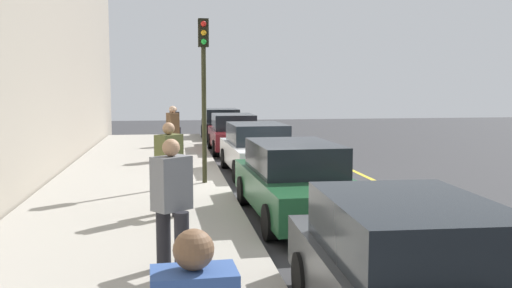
{
  "coord_description": "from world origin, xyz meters",
  "views": [
    {
      "loc": [
        14.88,
        -2.39,
        2.66
      ],
      "look_at": [
        -0.9,
        0.01,
        0.97
      ],
      "focal_mm": 38.83,
      "sensor_mm": 36.0,
      "label": 1
    }
  ],
  "objects_px": {
    "parked_car_black": "(222,124)",
    "traffic_light_pole": "(204,72)",
    "parked_car_charcoal": "(414,277)",
    "pedestrian_black_coat": "(175,125)",
    "pedestrian_grey_coat": "(172,201)",
    "rolling_suitcase": "(168,151)",
    "parked_car_white": "(258,149)",
    "parked_car_green": "(296,181)",
    "parked_car_maroon": "(234,133)",
    "pedestrian_brown_coat": "(173,131)",
    "pedestrian_olive_coat": "(169,166)"
  },
  "relations": [
    {
      "from": "parked_car_black",
      "to": "pedestrian_black_coat",
      "type": "xyz_separation_m",
      "value": [
        3.91,
        -2.33,
        0.26
      ]
    },
    {
      "from": "parked_car_maroon",
      "to": "parked_car_green",
      "type": "height_order",
      "value": "same"
    },
    {
      "from": "pedestrian_black_coat",
      "to": "parked_car_white",
      "type": "bearing_deg",
      "value": 19.25
    },
    {
      "from": "parked_car_maroon",
      "to": "parked_car_charcoal",
      "type": "height_order",
      "value": "same"
    },
    {
      "from": "parked_car_charcoal",
      "to": "pedestrian_brown_coat",
      "type": "relative_size",
      "value": 2.42
    },
    {
      "from": "parked_car_white",
      "to": "parked_car_green",
      "type": "height_order",
      "value": "same"
    },
    {
      "from": "parked_car_black",
      "to": "pedestrian_grey_coat",
      "type": "relative_size",
      "value": 2.38
    },
    {
      "from": "parked_car_white",
      "to": "pedestrian_brown_coat",
      "type": "relative_size",
      "value": 2.44
    },
    {
      "from": "pedestrian_olive_coat",
      "to": "traffic_light_pole",
      "type": "height_order",
      "value": "traffic_light_pole"
    },
    {
      "from": "pedestrian_brown_coat",
      "to": "traffic_light_pole",
      "type": "height_order",
      "value": "traffic_light_pole"
    },
    {
      "from": "parked_car_white",
      "to": "pedestrian_grey_coat",
      "type": "relative_size",
      "value": 2.47
    },
    {
      "from": "parked_car_black",
      "to": "pedestrian_grey_coat",
      "type": "height_order",
      "value": "pedestrian_grey_coat"
    },
    {
      "from": "parked_car_charcoal",
      "to": "pedestrian_black_coat",
      "type": "bearing_deg",
      "value": -172.99
    },
    {
      "from": "pedestrian_brown_coat",
      "to": "parked_car_black",
      "type": "bearing_deg",
      "value": 164.11
    },
    {
      "from": "parked_car_charcoal",
      "to": "traffic_light_pole",
      "type": "height_order",
      "value": "traffic_light_pole"
    },
    {
      "from": "parked_car_maroon",
      "to": "traffic_light_pole",
      "type": "relative_size",
      "value": 1.09
    },
    {
      "from": "rolling_suitcase",
      "to": "pedestrian_grey_coat",
      "type": "bearing_deg",
      "value": 0.63
    },
    {
      "from": "parked_car_black",
      "to": "traffic_light_pole",
      "type": "height_order",
      "value": "traffic_light_pole"
    },
    {
      "from": "parked_car_charcoal",
      "to": "rolling_suitcase",
      "type": "height_order",
      "value": "parked_car_charcoal"
    },
    {
      "from": "parked_car_charcoal",
      "to": "pedestrian_olive_coat",
      "type": "distance_m",
      "value": 6.17
    },
    {
      "from": "pedestrian_black_coat",
      "to": "parked_car_black",
      "type": "bearing_deg",
      "value": 149.16
    },
    {
      "from": "parked_car_green",
      "to": "rolling_suitcase",
      "type": "xyz_separation_m",
      "value": [
        -8.46,
        -2.59,
        -0.33
      ]
    },
    {
      "from": "pedestrian_brown_coat",
      "to": "rolling_suitcase",
      "type": "xyz_separation_m",
      "value": [
        -0.37,
        -0.17,
        -0.7
      ]
    },
    {
      "from": "parked_car_white",
      "to": "parked_car_green",
      "type": "distance_m",
      "value": 5.66
    },
    {
      "from": "parked_car_white",
      "to": "pedestrian_brown_coat",
      "type": "height_order",
      "value": "pedestrian_brown_coat"
    },
    {
      "from": "parked_car_green",
      "to": "pedestrian_grey_coat",
      "type": "height_order",
      "value": "pedestrian_grey_coat"
    },
    {
      "from": "pedestrian_black_coat",
      "to": "rolling_suitcase",
      "type": "xyz_separation_m",
      "value": [
        4.2,
        -0.25,
        -0.59
      ]
    },
    {
      "from": "parked_car_green",
      "to": "rolling_suitcase",
      "type": "relative_size",
      "value": 5.27
    },
    {
      "from": "pedestrian_grey_coat",
      "to": "rolling_suitcase",
      "type": "relative_size",
      "value": 1.99
    },
    {
      "from": "parked_car_charcoal",
      "to": "pedestrian_black_coat",
      "type": "xyz_separation_m",
      "value": [
        -18.33,
        -2.25,
        0.26
      ]
    },
    {
      "from": "pedestrian_grey_coat",
      "to": "parked_car_charcoal",
      "type": "bearing_deg",
      "value": 45.61
    },
    {
      "from": "parked_car_white",
      "to": "pedestrian_brown_coat",
      "type": "distance_m",
      "value": 3.52
    },
    {
      "from": "parked_car_white",
      "to": "pedestrian_black_coat",
      "type": "xyz_separation_m",
      "value": [
        -7.0,
        -2.44,
        0.26
      ]
    },
    {
      "from": "pedestrian_olive_coat",
      "to": "pedestrian_black_coat",
      "type": "distance_m",
      "value": 12.67
    },
    {
      "from": "parked_car_charcoal",
      "to": "pedestrian_black_coat",
      "type": "distance_m",
      "value": 18.47
    },
    {
      "from": "pedestrian_olive_coat",
      "to": "traffic_light_pole",
      "type": "distance_m",
      "value": 4.08
    },
    {
      "from": "pedestrian_grey_coat",
      "to": "pedestrian_brown_coat",
      "type": "bearing_deg",
      "value": 179.78
    },
    {
      "from": "parked_car_black",
      "to": "rolling_suitcase",
      "type": "xyz_separation_m",
      "value": [
        8.11,
        -2.59,
        -0.33
      ]
    },
    {
      "from": "parked_car_maroon",
      "to": "pedestrian_black_coat",
      "type": "xyz_separation_m",
      "value": [
        -1.37,
        -2.34,
        0.26
      ]
    },
    {
      "from": "parked_car_charcoal",
      "to": "pedestrian_brown_coat",
      "type": "xyz_separation_m",
      "value": [
        -13.76,
        -2.33,
        0.37
      ]
    },
    {
      "from": "parked_car_green",
      "to": "parked_car_charcoal",
      "type": "height_order",
      "value": "same"
    },
    {
      "from": "parked_car_maroon",
      "to": "pedestrian_grey_coat",
      "type": "height_order",
      "value": "pedestrian_grey_coat"
    },
    {
      "from": "traffic_light_pole",
      "to": "rolling_suitcase",
      "type": "distance_m",
      "value": 5.67
    },
    {
      "from": "pedestrian_grey_coat",
      "to": "parked_car_maroon",
      "type": "bearing_deg",
      "value": 170.44
    },
    {
      "from": "parked_car_charcoal",
      "to": "pedestrian_grey_coat",
      "type": "bearing_deg",
      "value": -134.39
    },
    {
      "from": "parked_car_maroon",
      "to": "pedestrian_olive_coat",
      "type": "height_order",
      "value": "pedestrian_olive_coat"
    },
    {
      "from": "pedestrian_brown_coat",
      "to": "rolling_suitcase",
      "type": "bearing_deg",
      "value": -154.65
    },
    {
      "from": "parked_car_maroon",
      "to": "traffic_light_pole",
      "type": "bearing_deg",
      "value": -11.8
    },
    {
      "from": "pedestrian_olive_coat",
      "to": "parked_car_maroon",
      "type": "bearing_deg",
      "value": 167.46
    },
    {
      "from": "pedestrian_brown_coat",
      "to": "traffic_light_pole",
      "type": "distance_m",
      "value": 5.02
    }
  ]
}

